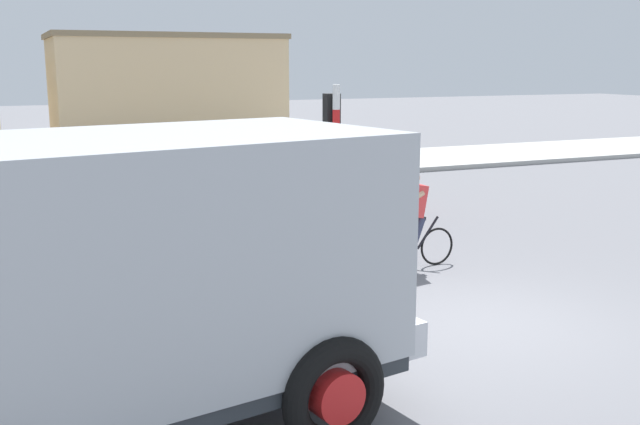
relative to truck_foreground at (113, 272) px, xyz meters
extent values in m
plane|color=slate|center=(5.06, 1.37, -1.67)|extent=(120.00, 120.00, 0.00)
cube|color=#ADADA8|center=(5.06, 16.63, -1.59)|extent=(80.00, 5.00, 0.16)
cube|color=#B2B7BC|center=(-0.03, -0.01, 0.13)|extent=(5.56, 3.38, 2.20)
cube|color=#2D3338|center=(-0.03, -0.01, -1.05)|extent=(5.45, 3.31, 0.16)
cube|color=silver|center=(2.63, 0.47, -0.87)|extent=(0.65, 2.38, 0.36)
cube|color=black|center=(2.48, 0.44, 0.63)|extent=(0.49, 2.11, 0.70)
torus|color=black|center=(1.33, 1.54, -1.12)|extent=(1.13, 0.43, 1.10)
cylinder|color=red|center=(1.33, 1.54, -1.12)|extent=(0.54, 0.38, 0.50)
torus|color=black|center=(1.78, -0.98, -1.12)|extent=(1.13, 0.43, 1.10)
cylinder|color=red|center=(1.78, -0.98, -1.12)|extent=(0.54, 0.38, 0.50)
torus|color=black|center=(5.10, 4.11, -1.33)|extent=(0.68, 0.07, 0.68)
torus|color=black|center=(6.15, 4.16, -1.33)|extent=(0.68, 0.07, 0.68)
cylinder|color=black|center=(5.45, 4.13, -0.76)|extent=(0.60, 0.07, 0.09)
cylinder|color=black|center=(5.39, 4.13, -1.01)|extent=(0.51, 0.07, 0.57)
cylinder|color=black|center=(5.95, 4.15, -1.06)|extent=(0.44, 0.06, 0.57)
cylinder|color=black|center=(5.13, 4.11, -1.03)|extent=(0.10, 0.05, 0.59)
cylinder|color=black|center=(5.15, 4.12, -0.72)|extent=(0.05, 0.50, 0.03)
cube|color=black|center=(5.75, 4.14, -0.79)|extent=(0.24, 0.13, 0.06)
cube|color=#D13838|center=(5.70, 4.14, -0.46)|extent=(0.31, 0.33, 0.59)
sphere|color=tan|center=(5.63, 4.14, -0.06)|extent=(0.22, 0.22, 0.22)
cylinder|color=#2D334C|center=(5.67, 4.04, -1.02)|extent=(0.31, 0.13, 0.57)
cylinder|color=tan|center=(5.50, 3.97, -0.41)|extent=(0.49, 0.11, 0.29)
cylinder|color=#2D334C|center=(5.66, 4.24, -1.02)|extent=(0.31, 0.13, 0.57)
cylinder|color=tan|center=(5.49, 4.29, -0.41)|extent=(0.49, 0.11, 0.29)
cylinder|color=red|center=(4.19, 4.22, -1.47)|extent=(0.12, 0.12, 0.40)
cylinder|color=white|center=(4.19, 4.22, -1.07)|extent=(0.12, 0.12, 0.40)
cylinder|color=red|center=(4.19, 4.22, -0.67)|extent=(0.12, 0.12, 0.40)
cylinder|color=white|center=(4.19, 4.22, -0.27)|extent=(0.12, 0.12, 0.40)
cylinder|color=red|center=(4.19, 4.22, 0.13)|extent=(0.12, 0.12, 0.40)
cylinder|color=white|center=(4.19, 4.22, 0.53)|extent=(0.12, 0.12, 0.40)
cylinder|color=red|center=(4.19, 4.22, 0.93)|extent=(0.12, 0.12, 0.40)
cylinder|color=white|center=(4.19, 4.22, 1.33)|extent=(0.12, 0.12, 0.40)
cube|color=black|center=(4.19, 4.40, 1.08)|extent=(0.24, 0.20, 0.60)
sphere|color=orange|center=(4.19, 4.52, 1.08)|extent=(0.14, 0.14, 0.14)
cube|color=red|center=(5.84, 8.70, -1.02)|extent=(4.32, 2.75, 0.70)
cube|color=black|center=(5.69, 8.66, -0.37)|extent=(2.52, 2.00, 0.60)
cylinder|color=black|center=(6.79, 9.87, -1.37)|extent=(0.63, 0.34, 0.60)
cylinder|color=black|center=(7.27, 8.23, -1.37)|extent=(0.63, 0.34, 0.60)
cylinder|color=black|center=(4.41, 9.17, -1.37)|extent=(0.63, 0.34, 0.60)
cylinder|color=black|center=(4.89, 7.54, -1.37)|extent=(0.63, 0.34, 0.60)
cube|color=#1E2328|center=(-0.03, 7.88, -1.02)|extent=(4.15, 2.08, 0.70)
cube|color=black|center=(0.12, 7.87, -0.37)|extent=(2.33, 1.65, 0.60)
cylinder|color=black|center=(1.12, 6.92, -1.37)|extent=(0.61, 0.24, 0.60)
cylinder|color=black|center=(1.29, 8.61, -1.37)|extent=(0.61, 0.24, 0.60)
cube|color=gold|center=(5.79, 12.10, -1.02)|extent=(4.29, 2.62, 0.70)
cube|color=black|center=(5.93, 12.14, -0.37)|extent=(2.49, 1.94, 0.60)
cylinder|color=black|center=(4.79, 10.98, -1.37)|extent=(0.63, 0.32, 0.60)
cylinder|color=black|center=(4.38, 12.63, -1.37)|extent=(0.63, 0.32, 0.60)
cylinder|color=black|center=(7.20, 11.58, -1.37)|extent=(0.63, 0.32, 0.60)
cylinder|color=black|center=(6.78, 13.23, -1.37)|extent=(0.63, 0.32, 0.60)
cube|color=#D1B284|center=(5.39, 22.82, 0.55)|extent=(8.47, 5.08, 4.44)
cube|color=#7D6B4F|center=(5.39, 22.82, 2.87)|extent=(8.64, 5.18, 0.20)
camera|label=1|loc=(-0.88, -6.74, 1.87)|focal=41.68mm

